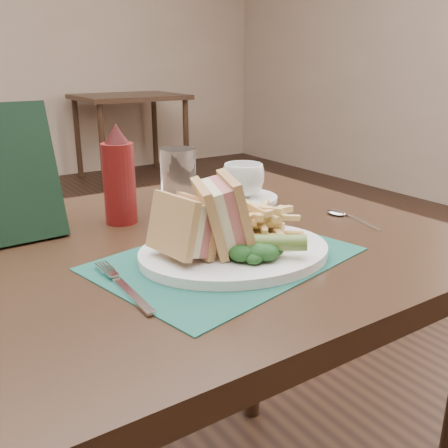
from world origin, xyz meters
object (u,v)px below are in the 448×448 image
object	(u,v)px
drinking_glass	(178,181)
ketchup_bottle	(119,174)
placemat	(226,259)
sandwich_half_a	(173,229)
check_presenter	(13,173)
plate	(235,252)
table_main	(192,417)
saucer	(243,198)
coffee_cup	(243,180)
table_bg_right	(131,137)
sandwich_half_b	(209,214)

from	to	relation	value
drinking_glass	ketchup_bottle	size ratio (longest dim) A/B	0.70
placemat	ketchup_bottle	world-z (taller)	ketchup_bottle
sandwich_half_a	check_presenter	size ratio (longest dim) A/B	0.40
placemat	plate	bearing A→B (deg)	-9.57
drinking_glass	table_main	bearing A→B (deg)	-113.51
saucer	ketchup_bottle	distance (m)	0.29
sandwich_half_a	drinking_glass	size ratio (longest dim) A/B	0.72
plate	placemat	bearing A→B (deg)	-177.04
table_main	coffee_cup	world-z (taller)	coffee_cup
table_bg_right	saucer	bearing A→B (deg)	-109.38
plate	sandwich_half_a	xyz separation A→B (m)	(-0.10, 0.01, 0.06)
table_bg_right	sandwich_half_b	size ratio (longest dim) A/B	7.85
table_bg_right	coffee_cup	bearing A→B (deg)	-109.38
sandwich_half_b	table_main	bearing A→B (deg)	99.35
saucer	placemat	bearing A→B (deg)	-130.15
ketchup_bottle	sandwich_half_a	bearing A→B (deg)	-95.84
drinking_glass	check_presenter	xyz separation A→B (m)	(-0.30, 0.02, 0.05)
coffee_cup	ketchup_bottle	world-z (taller)	ketchup_bottle
table_main	sandwich_half_a	size ratio (longest dim) A/B	9.60
table_main	plate	size ratio (longest dim) A/B	3.00
table_main	drinking_glass	bearing A→B (deg)	66.49
table_main	check_presenter	world-z (taller)	check_presenter
sandwich_half_b	saucer	distance (m)	0.35
table_bg_right	ketchup_bottle	size ratio (longest dim) A/B	4.84
table_bg_right	check_presenter	size ratio (longest dim) A/B	3.85
coffee_cup	plate	bearing A→B (deg)	-127.97
plate	drinking_glass	size ratio (longest dim) A/B	2.31
drinking_glass	check_presenter	world-z (taller)	check_presenter
saucer	table_bg_right	bearing A→B (deg)	70.62
placemat	sandwich_half_a	size ratio (longest dim) A/B	4.07
plate	ketchup_bottle	distance (m)	0.29
table_bg_right	placemat	size ratio (longest dim) A/B	2.36
plate	sandwich_half_b	distance (m)	0.08
placemat	sandwich_half_b	xyz separation A→B (m)	(-0.02, 0.01, 0.07)
sandwich_half_a	saucer	xyz separation A→B (m)	(0.31, 0.25, -0.06)
table_bg_right	drinking_glass	bearing A→B (deg)	-111.75
plate	coffee_cup	size ratio (longest dim) A/B	3.30
sandwich_half_a	coffee_cup	xyz separation A→B (m)	(0.31, 0.25, -0.02)
table_main	check_presenter	distance (m)	0.57
table_bg_right	sandwich_half_b	world-z (taller)	sandwich_half_b
placemat	coffee_cup	distance (m)	0.34
saucer	drinking_glass	distance (m)	0.17
drinking_glass	sandwich_half_a	bearing A→B (deg)	-120.32
check_presenter	sandwich_half_a	bearing A→B (deg)	-62.41
saucer	coffee_cup	xyz separation A→B (m)	(0.00, 0.00, 0.04)
coffee_cup	ketchup_bottle	size ratio (longest dim) A/B	0.49
saucer	ketchup_bottle	bearing A→B (deg)	179.43
plate	sandwich_half_b	size ratio (longest dim) A/B	2.62
table_bg_right	sandwich_half_a	distance (m)	3.95
drinking_glass	check_presenter	distance (m)	0.30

